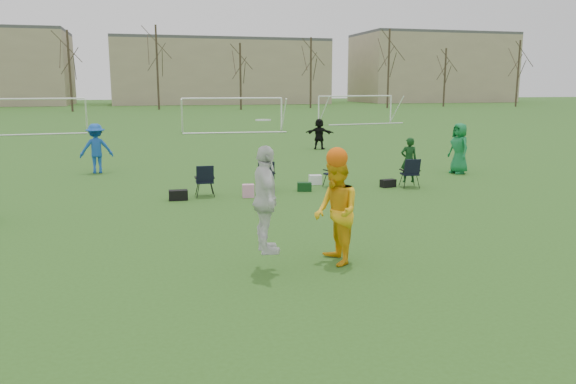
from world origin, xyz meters
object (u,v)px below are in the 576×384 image
object	(u,v)px
fielder_blue	(96,148)
fielder_green_far	(459,148)
goal_right	(356,101)
center_contest	(308,206)
goal_left	(31,106)
goal_mid	(232,105)
fielder_black	(319,134)

from	to	relation	value
fielder_blue	fielder_green_far	distance (m)	13.93
goal_right	fielder_blue	bearing A→B (deg)	-137.55
fielder_blue	center_contest	xyz separation A→B (m)	(4.61, -13.01, 0.21)
center_contest	goal_left	world-z (taller)	center_contest
center_contest	goal_mid	distance (m)	31.75
fielder_green_far	goal_mid	bearing A→B (deg)	-176.11
fielder_green_far	center_contest	distance (m)	12.91
fielder_black	fielder_blue	bearing A→B (deg)	54.89
center_contest	goal_mid	size ratio (longest dim) A/B	0.37
fielder_green_far	fielder_black	world-z (taller)	fielder_green_far
center_contest	fielder_black	bearing A→B (deg)	71.63
fielder_green_far	goal_mid	xyz separation A→B (m)	(-5.20, 22.13, 0.96)
fielder_blue	fielder_green_far	bearing A→B (deg)	158.35
fielder_blue	fielder_black	distance (m)	12.23
fielder_green_far	center_contest	xyz separation A→B (m)	(-8.84, -9.40, 0.20)
goal_right	fielder_green_far	bearing A→B (deg)	-111.59
fielder_green_far	center_contest	world-z (taller)	center_contest
goal_mid	goal_right	world-z (taller)	same
goal_mid	goal_right	bearing A→B (deg)	30.57
fielder_green_far	goal_right	xyz separation A→B (m)	(6.80, 28.13, 0.96)
fielder_black	goal_mid	bearing A→B (deg)	-51.55
fielder_blue	goal_right	distance (m)	31.82
fielder_black	center_contest	distance (m)	19.71
fielder_green_far	fielder_blue	bearing A→B (deg)	-114.33
fielder_black	goal_right	world-z (taller)	goal_right
goal_left	goal_mid	distance (m)	14.14
fielder_green_far	goal_right	distance (m)	28.96
goal_left	goal_right	size ratio (longest dim) A/B	1.01
fielder_blue	goal_mid	distance (m)	20.30
fielder_blue	goal_mid	size ratio (longest dim) A/B	0.26
goal_left	goal_mid	xyz separation A→B (m)	(14.00, -2.00, 0.00)
fielder_green_far	goal_left	xyz separation A→B (m)	(-19.20, 24.13, 0.96)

